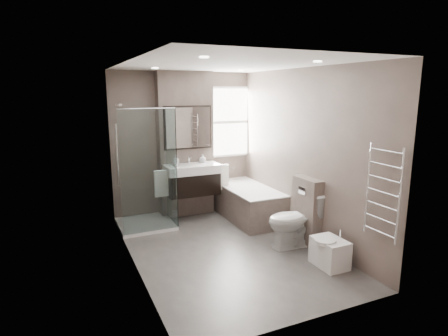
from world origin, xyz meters
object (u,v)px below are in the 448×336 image
vanity (192,179)px  toilet (295,220)px  bidet (329,252)px  bathtub (247,201)px

vanity → toilet: 2.01m
toilet → bidet: toilet is taller
vanity → toilet: bearing=-60.7°
vanity → bathtub: (0.92, -0.33, -0.43)m
vanity → bathtub: size_ratio=0.59×
toilet → bathtub: bearing=-174.3°
vanity → bidet: bearing=-67.6°
bathtub → toilet: bearing=-88.2°
bathtub → toilet: toilet is taller
toilet → bidet: bearing=7.3°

